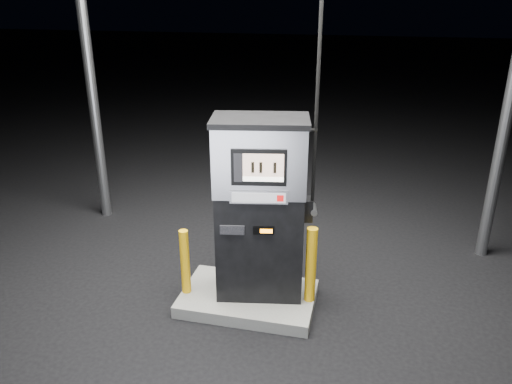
# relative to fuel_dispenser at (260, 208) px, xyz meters

# --- Properties ---
(ground) EXTENTS (80.00, 80.00, 0.00)m
(ground) POSITION_rel_fuel_dispenser_xyz_m (-0.13, -0.10, -1.26)
(ground) COLOR black
(ground) RESTS_ON ground
(pump_island) EXTENTS (1.60, 1.00, 0.15)m
(pump_island) POSITION_rel_fuel_dispenser_xyz_m (-0.13, -0.10, -1.18)
(pump_island) COLOR slate
(pump_island) RESTS_ON ground
(fuel_dispenser) EXTENTS (1.24, 0.82, 4.46)m
(fuel_dispenser) POSITION_rel_fuel_dispenser_xyz_m (0.00, 0.00, 0.00)
(fuel_dispenser) COLOR black
(fuel_dispenser) RESTS_ON pump_island
(bollard_left) EXTENTS (0.12, 0.12, 0.82)m
(bollard_left) POSITION_rel_fuel_dispenser_xyz_m (-0.87, -0.23, -0.69)
(bollard_left) COLOR #F9B30D
(bollard_left) RESTS_ON pump_island
(bollard_right) EXTENTS (0.16, 0.16, 0.94)m
(bollard_right) POSITION_rel_fuel_dispenser_xyz_m (0.61, -0.06, -0.64)
(bollard_right) COLOR #F9B30D
(bollard_right) RESTS_ON pump_island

